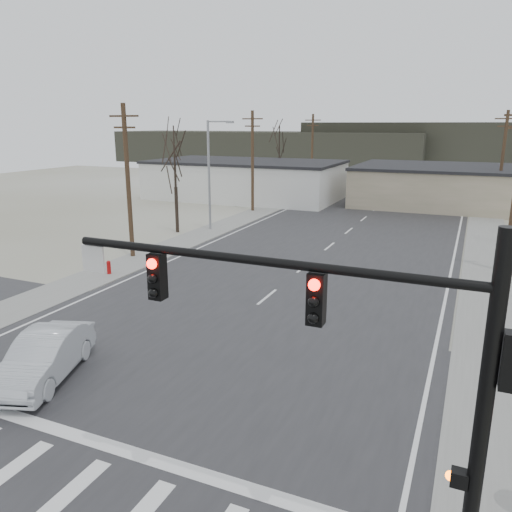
{
  "coord_description": "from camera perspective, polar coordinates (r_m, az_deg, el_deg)",
  "views": [
    {
      "loc": [
        9.26,
        -14.61,
        8.72
      ],
      "look_at": [
        0.02,
        6.52,
        2.6
      ],
      "focal_mm": 35.0,
      "sensor_mm": 36.0,
      "label": 1
    }
  ],
  "objects": [
    {
      "name": "ground",
      "position": [
        19.37,
        -7.99,
        -12.05
      ],
      "size": [
        140.0,
        140.0,
        0.0
      ],
      "primitive_type": "plane",
      "color": "#BABBB6",
      "rests_on": "ground"
    },
    {
      "name": "main_road",
      "position": [
        32.22,
        6.02,
        -0.88
      ],
      "size": [
        18.0,
        110.0,
        0.05
      ],
      "primitive_type": "cube",
      "color": "#28272A",
      "rests_on": "ground"
    },
    {
      "name": "cross_road",
      "position": [
        19.36,
        -7.99,
        -12.0
      ],
      "size": [
        90.0,
        10.0,
        0.04
      ],
      "primitive_type": "cube",
      "color": "#28272A",
      "rests_on": "ground"
    },
    {
      "name": "sidewalk_left",
      "position": [
        40.83,
        -6.1,
        2.5
      ],
      "size": [
        3.0,
        90.0,
        0.06
      ],
      "primitive_type": "cube",
      "color": "gray",
      "rests_on": "ground"
    },
    {
      "name": "sidewalk_right",
      "position": [
        35.71,
        25.0,
        -0.64
      ],
      "size": [
        3.0,
        90.0,
        0.06
      ],
      "primitive_type": "cube",
      "color": "gray",
      "rests_on": "ground"
    },
    {
      "name": "traffic_signal_mast",
      "position": [
        9.43,
        13.22,
        -10.99
      ],
      "size": [
        8.95,
        0.43,
        7.2
      ],
      "color": "black",
      "rests_on": "ground"
    },
    {
      "name": "fire_hydrant",
      "position": [
        30.95,
        -16.47,
        -1.25
      ],
      "size": [
        0.24,
        0.24,
        0.87
      ],
      "color": "#A50C0C",
      "rests_on": "ground"
    },
    {
      "name": "building_left_far",
      "position": [
        60.51,
        -1.22,
        8.74
      ],
      "size": [
        22.3,
        12.3,
        4.5
      ],
      "color": "silver",
      "rests_on": "ground"
    },
    {
      "name": "building_right_far",
      "position": [
        58.98,
        24.38,
        7.17
      ],
      "size": [
        26.3,
        14.3,
        4.3
      ],
      "color": "tan",
      "rests_on": "ground"
    },
    {
      "name": "upole_left_b",
      "position": [
        33.93,
        -14.43,
        8.49
      ],
      "size": [
        2.2,
        0.3,
        10.0
      ],
      "color": "#472F21",
      "rests_on": "ground"
    },
    {
      "name": "upole_left_c",
      "position": [
        51.14,
        -0.4,
        10.95
      ],
      "size": [
        2.2,
        0.3,
        10.0
      ],
      "color": "#472F21",
      "rests_on": "ground"
    },
    {
      "name": "upole_left_d",
      "position": [
        69.85,
        6.43,
        11.91
      ],
      "size": [
        2.2,
        0.3,
        10.0
      ],
      "color": "#472F21",
      "rests_on": "ground"
    },
    {
      "name": "upole_right_b",
      "position": [
        54.76,
        26.31,
        9.71
      ],
      "size": [
        2.2,
        0.3,
        10.0
      ],
      "color": "#472F21",
      "rests_on": "ground"
    },
    {
      "name": "streetlight_main",
      "position": [
        41.9,
        -5.17,
        9.84
      ],
      "size": [
        2.4,
        0.25,
        9.0
      ],
      "color": "gray",
      "rests_on": "ground"
    },
    {
      "name": "tree_left_near",
      "position": [
        41.29,
        -9.24,
        9.83
      ],
      "size": [
        3.3,
        3.3,
        7.35
      ],
      "color": "#31231E",
      "rests_on": "ground"
    },
    {
      "name": "tree_left_far",
      "position": [
        64.96,
        2.68,
        12.71
      ],
      "size": [
        3.96,
        3.96,
        8.82
      ],
      "color": "#31231E",
      "rests_on": "ground"
    },
    {
      "name": "tree_left_mid",
      "position": [
        57.84,
        -9.34,
        12.27
      ],
      "size": [
        3.96,
        3.96,
        8.82
      ],
      "color": "#31231E",
      "rests_on": "ground"
    },
    {
      "name": "hill_left",
      "position": [
        115.55,
        1.09,
        12.28
      ],
      "size": [
        70.0,
        18.0,
        7.0
      ],
      "primitive_type": "cube",
      "color": "#333026",
      "rests_on": "ground"
    },
    {
      "name": "hill_center",
      "position": [
        110.84,
        27.11,
        11.11
      ],
      "size": [
        80.0,
        18.0,
        9.0
      ],
      "primitive_type": "cube",
      "color": "#333026",
      "rests_on": "ground"
    },
    {
      "name": "sedan_crossing",
      "position": [
        19.21,
        -23.04,
        -10.55
      ],
      "size": [
        3.27,
        5.25,
        1.63
      ],
      "primitive_type": "imported",
      "rotation": [
        0.0,
        0.0,
        0.34
      ],
      "color": "#B4B9C0",
      "rests_on": "main_road"
    },
    {
      "name": "car_far_a",
      "position": [
        64.58,
        21.39,
        6.91
      ],
      "size": [
        2.78,
        6.07,
        1.72
      ],
      "primitive_type": "imported",
      "rotation": [
        0.0,
        0.0,
        3.2
      ],
      "color": "black",
      "rests_on": "main_road"
    },
    {
      "name": "car_far_b",
      "position": [
        71.97,
        14.09,
        8.1
      ],
      "size": [
        2.56,
        4.54,
        1.46
      ],
      "primitive_type": "imported",
      "rotation": [
        0.0,
        0.0,
        0.21
      ],
      "color": "black",
      "rests_on": "main_road"
    }
  ]
}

